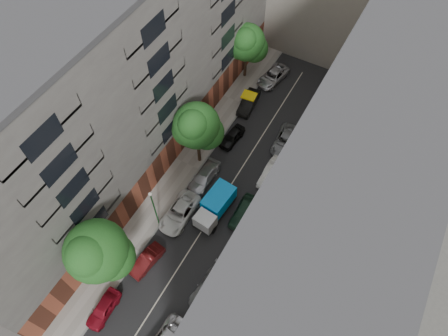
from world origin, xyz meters
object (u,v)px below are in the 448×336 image
Objects in this scene: car_left_2 at (179,213)px; pedestrian at (280,179)px; car_right_3 at (271,173)px; tree_far at (247,44)px; car_left_6 at (273,76)px; car_left_0 at (103,309)px; tree_near at (97,253)px; car_left_1 at (147,260)px; car_right_4 at (285,141)px; car_left_4 at (232,137)px; tarp_truck at (215,206)px; car_right_1 at (209,287)px; tree_mid at (197,128)px; car_left_5 at (249,102)px; car_right_2 at (243,212)px; lamp_post at (154,205)px; car_left_3 at (204,178)px.

car_left_2 is 3.40× the size of pedestrian.
car_right_3 is 16.26m from tree_far.
car_right_3 is (6.13, -13.53, 0.04)m from car_left_6.
tree_near is (-0.90, 2.70, 5.88)m from car_left_0.
car_right_4 is (5.61, 19.31, 0.05)m from car_left_1.
tree_far is at bearing 115.21° from car_left_4.
car_right_1 is (3.47, -7.11, -0.64)m from tarp_truck.
car_right_3 reaches higher than car_left_1.
tree_far is (-1.78, 14.40, -0.68)m from tree_mid.
tree_mid is at bearing 90.51° from car_left_0.
car_right_2 is at bearing -70.57° from car_left_5.
car_left_6 is at bearing 19.14° from tree_far.
car_left_6 is 31.49m from tree_near.
tree_near is 7.26m from lamp_post.
car_left_1 is 1.02× the size of car_left_4.
car_right_2 reaches higher than car_left_6.
car_left_1 is 27.53m from tree_far.
car_left_1 is 0.78× the size of car_left_6.
tarp_truck is 13.84m from car_left_0.
car_left_3 is at bearing -80.39° from car_left_6.
car_right_3 is (6.08, 8.87, -0.01)m from car_left_2.
tree_mid reaches higher than tree_far.
car_left_6 is (-2.98, 20.29, -0.65)m from tarp_truck.
car_left_2 is (0.80, 11.20, 0.08)m from car_left_0.
car_left_5 is 22.94m from car_right_1.
car_left_0 is 1.02× the size of car_left_4.
car_left_0 is 0.86× the size of car_left_5.
car_left_4 is 6.09m from car_right_4.
tree_near is (-1.70, -8.50, 5.80)m from car_left_2.
tree_far is 4.97× the size of pedestrian.
tree_mid is at bearing -82.97° from tree_far.
car_left_5 is at bearing 84.45° from tree_mid.
tarp_truck reaches higher than car_right_3.
tarp_truck is at bearing 120.22° from car_right_1.
car_left_6 is at bearing 96.26° from car_left_4.
tree_far is at bearing 95.18° from lamp_post.
car_right_1 is (7.13, -21.80, -0.04)m from car_left_5.
car_left_0 is at bearing -90.57° from car_left_1.
car_left_2 reaches higher than car_right_4.
tree_mid is (-1.70, 6.80, 5.22)m from car_left_2.
car_left_1 is (-2.95, -7.82, -0.70)m from tarp_truck.
tarp_truck is at bearing -159.26° from car_right_2.
car_right_3 is at bearing 54.82° from lamp_post.
tree_mid is at bearing -7.90° from pedestrian.
tarp_truck is at bearing 37.21° from pedestrian.
car_left_6 reaches higher than car_left_3.
pedestrian is at bearing 48.83° from car_left_2.
car_right_1 is 13.47m from pedestrian.
lamp_post is (-1.40, -6.58, 3.21)m from car_left_3.
car_left_0 is 6.53m from tree_near.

